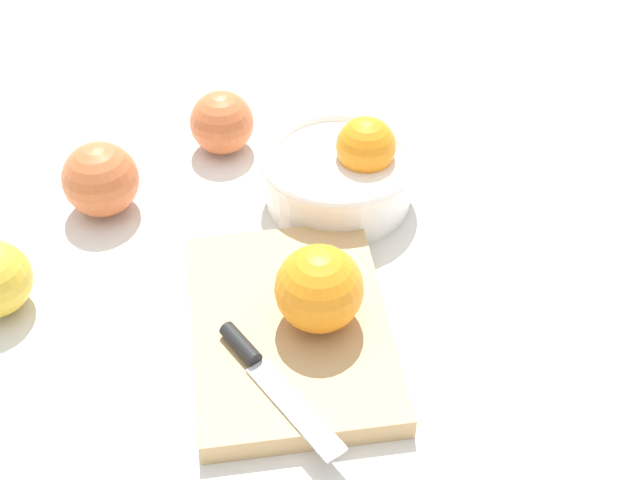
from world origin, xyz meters
TOP-DOWN VIEW (x-y plane):
  - ground_plane at (0.00, 0.00)m, footprint 2.40×2.40m
  - bowl at (-0.10, 0.12)m, footprint 0.16×0.16m
  - cutting_board at (0.08, 0.06)m, footprint 0.25×0.19m
  - orange_on_board at (0.08, 0.08)m, footprint 0.08×0.08m
  - knife at (0.14, 0.03)m, footprint 0.14×0.10m
  - apple_mid_left at (-0.20, -0.00)m, footprint 0.07×0.07m
  - apple_front_left at (-0.11, -0.12)m, footprint 0.08×0.08m
  - citrus_peel at (-0.19, -0.14)m, footprint 0.06×0.06m

SIDE VIEW (x-z plane):
  - ground_plane at x=0.00m, z-range 0.00..0.00m
  - citrus_peel at x=-0.19m, z-range 0.00..0.01m
  - cutting_board at x=0.08m, z-range 0.00..0.02m
  - knife at x=0.14m, z-range 0.02..0.03m
  - apple_mid_left at x=-0.20m, z-range 0.00..0.07m
  - bowl at x=-0.10m, z-range -0.01..0.09m
  - apple_front_left at x=-0.11m, z-range 0.00..0.08m
  - orange_on_board at x=0.08m, z-range 0.02..0.10m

